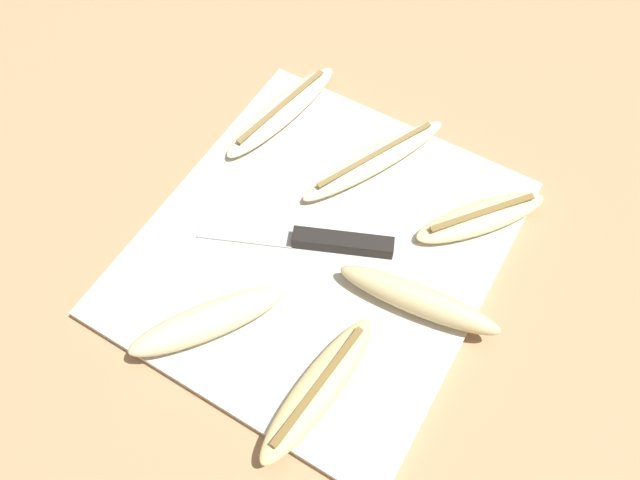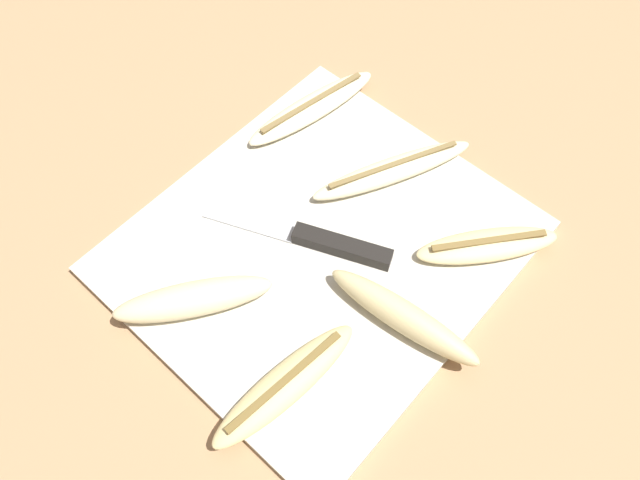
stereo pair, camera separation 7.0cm
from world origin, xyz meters
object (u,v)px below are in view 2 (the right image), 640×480
object	(u,v)px
knife	(328,243)
banana_bright_far	(312,107)
banana_ripe_center	(487,245)
banana_spotted_left	(285,384)
banana_cream_curved	(193,299)
banana_pale_long	(392,170)
banana_mellow_near	(403,316)

from	to	relation	value
knife	banana_bright_far	world-z (taller)	banana_bright_far
banana_ripe_center	banana_bright_far	bearing A→B (deg)	85.92
knife	banana_spotted_left	world-z (taller)	banana_spotted_left
banana_spotted_left	knife	bearing A→B (deg)	27.22
knife	banana_ripe_center	size ratio (longest dim) A/B	1.41
banana_cream_curved	banana_ripe_center	bearing A→B (deg)	-35.88
banana_bright_far	banana_cream_curved	size ratio (longest dim) A/B	1.24
banana_pale_long	banana_spotted_left	bearing A→B (deg)	-162.79
banana_ripe_center	banana_pale_long	distance (m)	0.15
banana_pale_long	banana_spotted_left	world-z (taller)	same
banana_mellow_near	banana_spotted_left	distance (m)	0.14
banana_mellow_near	banana_pale_long	world-z (taller)	banana_mellow_near
banana_mellow_near	banana_pale_long	size ratio (longest dim) A/B	0.89
banana_bright_far	banana_cream_curved	distance (m)	0.30
banana_bright_far	banana_pale_long	world-z (taller)	banana_pale_long
banana_bright_far	banana_pale_long	distance (m)	0.14
knife	banana_cream_curved	size ratio (longest dim) A/B	1.33
knife	banana_pale_long	xyz separation A→B (m)	(0.13, 0.01, 0.00)
banana_pale_long	banana_spotted_left	xyz separation A→B (m)	(-0.28, -0.09, 0.00)
banana_cream_curved	banana_mellow_near	bearing A→B (deg)	-53.24
knife	banana_bright_far	bearing A→B (deg)	24.44
banana_ripe_center	banana_cream_curved	xyz separation A→B (m)	(-0.27, 0.19, 0.01)
knife	banana_ripe_center	bearing A→B (deg)	-72.42
banana_bright_far	banana_cream_curved	bearing A→B (deg)	-162.30
banana_cream_curved	knife	bearing A→B (deg)	-20.72
knife	banana_cream_curved	distance (m)	0.16
banana_ripe_center	banana_cream_curved	size ratio (longest dim) A/B	0.95
knife	banana_mellow_near	bearing A→B (deg)	-121.35
banana_bright_far	banana_pale_long	xyz separation A→B (m)	(-0.01, -0.14, 0.00)
banana_ripe_center	banana_mellow_near	bearing A→B (deg)	173.44
knife	banana_mellow_near	xyz separation A→B (m)	(-0.02, -0.12, 0.01)
banana_bright_far	banana_mellow_near	size ratio (longest dim) A/B	1.10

